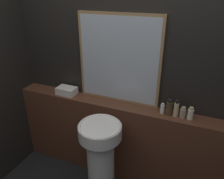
# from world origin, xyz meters

# --- Properties ---
(wall_back) EXTENTS (8.00, 0.06, 2.50)m
(wall_back) POSITION_xyz_m (0.00, 1.31, 1.25)
(wall_back) COLOR black
(wall_back) RESTS_ON ground_plane
(vanity_counter) EXTENTS (2.27, 0.20, 0.91)m
(vanity_counter) POSITION_xyz_m (0.00, 1.18, 0.45)
(vanity_counter) COLOR #512D1E
(vanity_counter) RESTS_ON ground_plane
(pedestal_sink) EXTENTS (0.39, 0.39, 0.89)m
(pedestal_sink) POSITION_xyz_m (-0.00, 0.80, 0.52)
(pedestal_sink) COLOR white
(pedestal_sink) RESTS_ON ground_plane
(mirror) EXTENTS (0.83, 0.03, 0.87)m
(mirror) POSITION_xyz_m (-0.01, 1.26, 1.34)
(mirror) COLOR #937047
(mirror) RESTS_ON vanity_counter
(towel_stack) EXTENTS (0.21, 0.14, 0.08)m
(towel_stack) POSITION_xyz_m (-0.59, 1.18, 0.95)
(towel_stack) COLOR silver
(towel_stack) RESTS_ON vanity_counter
(shampoo_bottle) EXTENTS (0.04, 0.04, 0.10)m
(shampoo_bottle) POSITION_xyz_m (0.47, 1.18, 0.95)
(shampoo_bottle) COLOR white
(shampoo_bottle) RESTS_ON vanity_counter
(conditioner_bottle) EXTENTS (0.05, 0.05, 0.16)m
(conditioner_bottle) POSITION_xyz_m (0.53, 1.18, 0.98)
(conditioner_bottle) COLOR #4C3823
(conditioner_bottle) RESTS_ON vanity_counter
(lotion_bottle) EXTENTS (0.04, 0.04, 0.16)m
(lotion_bottle) POSITION_xyz_m (0.59, 1.18, 0.98)
(lotion_bottle) COLOR #C6B284
(lotion_bottle) RESTS_ON vanity_counter
(body_wash_bottle) EXTENTS (0.05, 0.05, 0.11)m
(body_wash_bottle) POSITION_xyz_m (0.65, 1.18, 0.96)
(body_wash_bottle) COLOR gray
(body_wash_bottle) RESTS_ON vanity_counter
(hand_soap_bottle) EXTENTS (0.05, 0.05, 0.12)m
(hand_soap_bottle) POSITION_xyz_m (0.72, 1.18, 0.96)
(hand_soap_bottle) COLOR beige
(hand_soap_bottle) RESTS_ON vanity_counter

